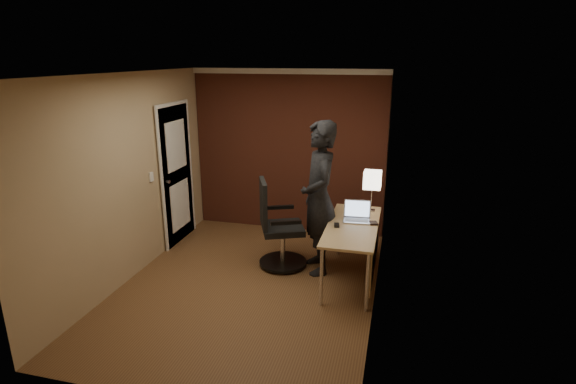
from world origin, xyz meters
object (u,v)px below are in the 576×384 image
(laptop, at_px, (357,215))
(desk_lamp, at_px, (372,180))
(wallet, at_px, (373,223))
(desk, at_px, (358,235))
(mouse, at_px, (337,225))
(person, at_px, (319,198))
(office_chair, at_px, (277,230))

(laptop, bearing_deg, desk_lamp, 68.70)
(desk_lamp, relative_size, laptop, 1.53)
(desk_lamp, xyz_separation_m, laptop, (-0.14, -0.37, -0.35))
(desk_lamp, height_order, wallet, desk_lamp)
(desk, height_order, desk_lamp, desk_lamp)
(laptop, relative_size, wallet, 3.17)
(mouse, bearing_deg, laptop, 44.82)
(mouse, distance_m, person, 0.45)
(desk, height_order, person, person)
(desk, relative_size, person, 0.77)
(mouse, distance_m, wallet, 0.46)
(mouse, distance_m, office_chair, 0.88)
(desk_lamp, bearing_deg, wallet, -81.65)
(laptop, height_order, office_chair, office_chair)
(laptop, height_order, wallet, laptop)
(desk_lamp, height_order, person, person)
(mouse, xyz_separation_m, wallet, (0.42, 0.19, -0.01))
(office_chair, bearing_deg, desk_lamp, 19.52)
(desk_lamp, relative_size, wallet, 4.86)
(laptop, height_order, mouse, laptop)
(laptop, distance_m, person, 0.51)
(wallet, bearing_deg, laptop, 153.91)
(desk, height_order, mouse, mouse)
(office_chair, bearing_deg, wallet, -2.73)
(person, bearing_deg, wallet, 59.91)
(laptop, distance_m, wallet, 0.24)
(office_chair, distance_m, person, 0.71)
(laptop, xyz_separation_m, wallet, (0.21, -0.10, -0.05))
(laptop, relative_size, office_chair, 0.30)
(wallet, bearing_deg, desk_lamp, 98.35)
(desk, xyz_separation_m, mouse, (-0.25, -0.11, 0.14))
(desk, xyz_separation_m, office_chair, (-1.06, 0.14, -0.09))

